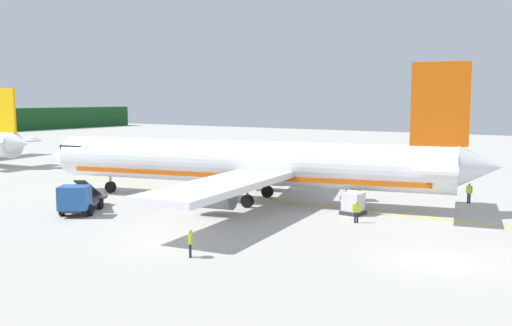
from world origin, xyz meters
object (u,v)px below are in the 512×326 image
service_truck_fuel (79,199)px  cargo_container_near (353,203)px  cargo_container_mid (351,190)px  crew_loader_left (469,191)px  crew_marshaller (190,241)px  crew_loader_right (356,210)px  airliner_foreground (248,164)px

service_truck_fuel → cargo_container_near: 21.65m
cargo_container_mid → crew_loader_left: size_ratio=1.30×
cargo_container_near → crew_marshaller: bearing=170.2°
crew_loader_right → crew_marshaller: bearing=162.6°
service_truck_fuel → crew_marshaller: service_truck_fuel is taller
cargo_container_near → cargo_container_mid: cargo_container_mid is taller
service_truck_fuel → cargo_container_mid: service_truck_fuel is taller
service_truck_fuel → cargo_container_mid: 23.29m
cargo_container_near → crew_loader_right: (-2.79, -1.45, 0.07)m
cargo_container_mid → crew_marshaller: size_ratio=1.41×
cargo_container_near → crew_loader_left: size_ratio=1.05×
airliner_foreground → service_truck_fuel: size_ratio=6.33×
crew_loader_right → cargo_container_mid: bearing=25.8°
crew_marshaller → crew_loader_right: crew_marshaller is taller
airliner_foreground → cargo_container_near: bearing=-90.3°
crew_loader_left → cargo_container_mid: bearing=115.8°
airliner_foreground → crew_marshaller: (-16.62, -7.19, -2.43)m
service_truck_fuel → cargo_container_mid: bearing=-42.1°
airliner_foreground → service_truck_fuel: bearing=145.1°
cargo_container_mid → crew_loader_left: (4.41, -9.12, 0.06)m
cargo_container_near → crew_loader_right: bearing=-152.6°
cargo_container_near → crew_marshaller: size_ratio=1.13×
airliner_foreground → crew_marshaller: 18.27m
cargo_container_near → crew_loader_left: 11.95m
cargo_container_mid → crew_loader_right: size_ratio=1.42×
crew_loader_left → crew_marshaller: bearing=160.6°
crew_loader_left → crew_loader_right: crew_loader_left is taller
airliner_foreground → cargo_container_near: (-0.06, -10.05, -2.52)m
airliner_foreground → service_truck_fuel: airliner_foreground is taller
service_truck_fuel → cargo_container_mid: (17.28, -15.62, -0.19)m
crew_marshaller → crew_loader_right: bearing=-17.4°
cargo_container_mid → service_truck_fuel: bearing=137.9°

